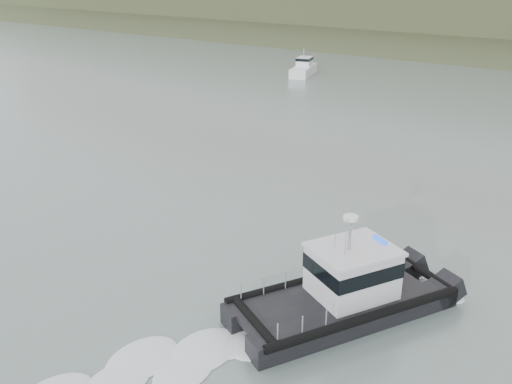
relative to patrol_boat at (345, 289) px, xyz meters
The scene contains 3 objects.
ground 9.50m from the patrol_boat, 160.96° to the right, with size 400.00×400.00×0.00m, color slate.
patrol_boat is the anchor object (origin of this frame).
motorboat 57.32m from the patrol_boat, 123.82° to the left, with size 4.28×7.17×3.74m.
Camera 1 is at (18.32, -16.02, 14.00)m, focal length 40.00 mm.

